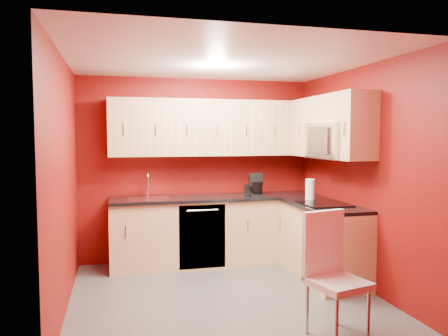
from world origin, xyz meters
name	(u,v)px	position (x,y,z in m)	size (l,w,h in m)	color
floor	(223,295)	(0.00, 0.00, 0.00)	(3.20, 3.20, 0.00)	#4B4946
ceiling	(223,60)	(0.00, 0.00, 2.50)	(3.20, 3.20, 0.00)	white
wall_back	(197,169)	(0.00, 1.50, 1.25)	(3.20, 3.20, 0.00)	#6C0C0A
wall_front	(273,200)	(0.00, -1.50, 1.25)	(3.20, 3.20, 0.00)	#6C0C0A
wall_left	(64,184)	(-1.60, 0.00, 1.25)	(3.00, 3.00, 0.00)	#6C0C0A
wall_right	(358,177)	(1.60, 0.00, 1.25)	(3.00, 3.00, 0.00)	#6C0C0A
base_cabinets_back	(216,231)	(0.20, 1.20, 0.43)	(2.80, 0.60, 0.87)	#E4C682
base_cabinets_right	(323,243)	(1.30, 0.25, 0.43)	(0.60, 1.30, 0.87)	#E4C682
countertop_back	(217,198)	(0.20, 1.19, 0.89)	(2.80, 0.63, 0.04)	black
countertop_right	(323,205)	(1.29, 0.23, 0.89)	(0.63, 1.27, 0.04)	black
upper_cabinets_back	(214,128)	(0.20, 1.32, 1.83)	(2.80, 0.35, 0.75)	tan
upper_cabinets_right	(327,122)	(1.42, 0.44, 1.89)	(0.35, 1.55, 0.75)	tan
microwave	(334,141)	(1.39, 0.20, 1.66)	(0.42, 0.76, 0.42)	silver
cooktop	(324,204)	(1.28, 0.20, 0.92)	(0.50, 0.55, 0.01)	black
sink	(148,196)	(-0.70, 1.20, 0.94)	(0.52, 0.42, 0.35)	silver
dishwasher_front	(202,237)	(-0.05, 0.91, 0.43)	(0.60, 0.02, 0.82)	black
downlight	(217,66)	(0.00, 0.30, 2.48)	(0.20, 0.20, 0.01)	white
coffee_maker	(257,185)	(0.73, 1.10, 1.06)	(0.18, 0.24, 0.30)	black
napkin_holder	(251,189)	(0.71, 1.26, 0.98)	(0.13, 0.13, 0.14)	black
paper_towel	(310,190)	(1.24, 0.51, 1.04)	(0.15, 0.15, 0.27)	white
dining_chair	(338,276)	(0.70, -1.20, 0.53)	(0.43, 0.45, 1.06)	silver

